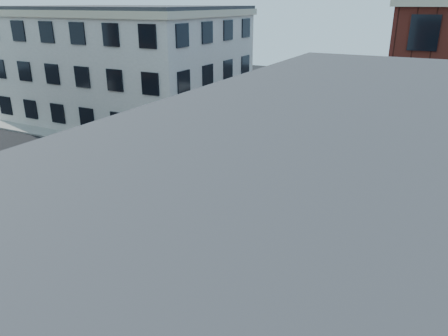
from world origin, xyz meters
TOP-DOWN VIEW (x-y plane):
  - ground at (0.00, 0.00)m, footprint 120.00×120.00m
  - sidewalk_nw at (-21.00, 21.00)m, footprint 30.00×30.00m
  - building_nw at (-19.00, 16.00)m, footprint 22.00×16.00m
  - tree_near at (7.56, 9.98)m, footprint 2.69×2.69m
  - tree_far at (7.56, 15.98)m, footprint 2.43×2.43m
  - signal_pole at (-6.72, -6.68)m, footprint 1.29×1.24m
  - box_truck at (10.83, -4.01)m, footprint 8.96×2.93m
  - traffic_cone at (-5.14, -5.70)m, footprint 0.52×0.52m

SIDE VIEW (x-z plane):
  - ground at x=0.00m, z-range 0.00..0.00m
  - sidewalk_nw at x=-21.00m, z-range 0.00..0.15m
  - traffic_cone at x=-5.14m, z-range -0.01..0.76m
  - box_truck at x=10.83m, z-range 0.08..4.10m
  - signal_pole at x=-6.72m, z-range 0.56..5.16m
  - tree_far at x=7.56m, z-range 0.84..4.91m
  - tree_near at x=7.56m, z-range 0.91..5.41m
  - building_nw at x=-19.00m, z-range 0.00..11.00m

